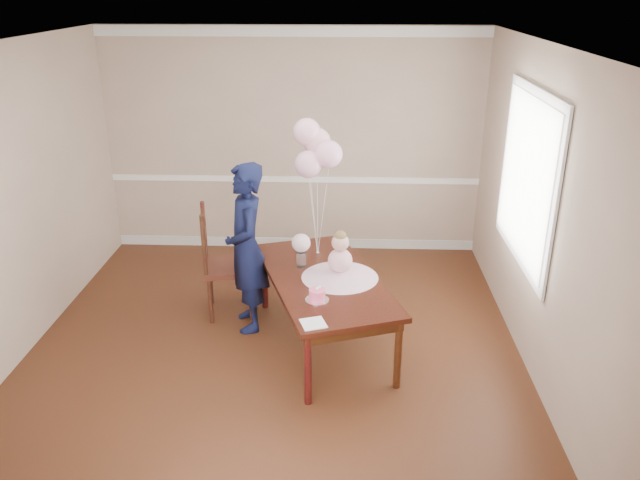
% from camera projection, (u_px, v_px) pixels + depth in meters
% --- Properties ---
extents(floor, '(4.50, 5.00, 0.00)m').
position_uv_depth(floor, '(273.00, 354.00, 5.68)').
color(floor, '#36190D').
rests_on(floor, ground).
extents(ceiling, '(4.50, 5.00, 0.02)m').
position_uv_depth(ceiling, '(263.00, 46.00, 4.65)').
color(ceiling, silver).
rests_on(ceiling, wall_back).
extents(wall_back, '(4.50, 0.02, 2.70)m').
position_uv_depth(wall_back, '(293.00, 143.00, 7.47)').
color(wall_back, tan).
rests_on(wall_back, floor).
extents(wall_front, '(4.50, 0.02, 2.70)m').
position_uv_depth(wall_front, '(205.00, 404.00, 2.86)').
color(wall_front, tan).
rests_on(wall_front, floor).
extents(wall_left, '(0.02, 5.00, 2.70)m').
position_uv_depth(wall_left, '(3.00, 211.00, 5.25)').
color(wall_left, tan).
rests_on(wall_left, floor).
extents(wall_right, '(0.02, 5.00, 2.70)m').
position_uv_depth(wall_right, '(543.00, 219.00, 5.08)').
color(wall_right, tan).
rests_on(wall_right, floor).
extents(chair_rail_trim, '(4.50, 0.02, 0.07)m').
position_uv_depth(chair_rail_trim, '(294.00, 179.00, 7.64)').
color(chair_rail_trim, white).
rests_on(chair_rail_trim, wall_back).
extents(crown_molding, '(4.50, 0.02, 0.12)m').
position_uv_depth(crown_molding, '(291.00, 31.00, 6.97)').
color(crown_molding, white).
rests_on(crown_molding, wall_back).
extents(baseboard_trim, '(4.50, 0.02, 0.12)m').
position_uv_depth(baseboard_trim, '(295.00, 242.00, 7.96)').
color(baseboard_trim, silver).
rests_on(baseboard_trim, floor).
extents(window_frame, '(0.02, 1.66, 1.56)m').
position_uv_depth(window_frame, '(527.00, 178.00, 5.47)').
color(window_frame, white).
rests_on(window_frame, wall_right).
extents(window_blinds, '(0.01, 1.50, 1.40)m').
position_uv_depth(window_blinds, '(525.00, 178.00, 5.47)').
color(window_blinds, silver).
rests_on(window_blinds, wall_right).
extents(dining_table_top, '(1.45, 2.02, 0.05)m').
position_uv_depth(dining_table_top, '(324.00, 279.00, 5.62)').
color(dining_table_top, black).
rests_on(dining_table_top, table_leg_fl).
extents(table_apron, '(1.34, 1.91, 0.09)m').
position_uv_depth(table_apron, '(324.00, 286.00, 5.64)').
color(table_apron, black).
rests_on(table_apron, table_leg_fl).
extents(table_leg_fl, '(0.08, 0.08, 0.64)m').
position_uv_depth(table_leg_fl, '(308.00, 369.00, 4.90)').
color(table_leg_fl, black).
rests_on(table_leg_fl, floor).
extents(table_leg_fr, '(0.08, 0.08, 0.64)m').
position_uv_depth(table_leg_fr, '(398.00, 354.00, 5.10)').
color(table_leg_fr, black).
rests_on(table_leg_fr, floor).
extents(table_leg_bl, '(0.08, 0.08, 0.64)m').
position_uv_depth(table_leg_bl, '(264.00, 279.00, 6.39)').
color(table_leg_bl, black).
rests_on(table_leg_bl, floor).
extents(table_leg_br, '(0.08, 0.08, 0.64)m').
position_uv_depth(table_leg_br, '(335.00, 270.00, 6.59)').
color(table_leg_br, black).
rests_on(table_leg_br, floor).
extents(baby_skirt, '(0.88, 0.88, 0.09)m').
position_uv_depth(baby_skirt, '(340.00, 273.00, 5.58)').
color(baby_skirt, '#DDA3B8').
rests_on(baby_skirt, dining_table_top).
extents(baby_torso, '(0.22, 0.22, 0.22)m').
position_uv_depth(baby_torso, '(340.00, 261.00, 5.54)').
color(baby_torso, pink).
rests_on(baby_torso, baby_skirt).
extents(baby_head, '(0.16, 0.16, 0.16)m').
position_uv_depth(baby_head, '(340.00, 243.00, 5.47)').
color(baby_head, '#CF9B8E').
rests_on(baby_head, baby_torso).
extents(baby_hair, '(0.11, 0.11, 0.11)m').
position_uv_depth(baby_hair, '(340.00, 237.00, 5.45)').
color(baby_hair, brown).
rests_on(baby_hair, baby_head).
extents(cake_platter, '(0.25, 0.25, 0.01)m').
position_uv_depth(cake_platter, '(317.00, 300.00, 5.19)').
color(cake_platter, white).
rests_on(cake_platter, dining_table_top).
extents(birthday_cake, '(0.17, 0.17, 0.09)m').
position_uv_depth(birthday_cake, '(317.00, 295.00, 5.18)').
color(birthday_cake, '#FC4F81').
rests_on(birthday_cake, cake_platter).
extents(cake_flower_a, '(0.03, 0.03, 0.03)m').
position_uv_depth(cake_flower_a, '(317.00, 288.00, 5.15)').
color(cake_flower_a, white).
rests_on(cake_flower_a, birthday_cake).
extents(cake_flower_b, '(0.03, 0.03, 0.03)m').
position_uv_depth(cake_flower_b, '(320.00, 287.00, 5.18)').
color(cake_flower_b, white).
rests_on(cake_flower_b, birthday_cake).
extents(rose_vase_near, '(0.12, 0.12, 0.15)m').
position_uv_depth(rose_vase_near, '(301.00, 259.00, 5.79)').
color(rose_vase_near, white).
rests_on(rose_vase_near, dining_table_top).
extents(roses_near, '(0.17, 0.17, 0.17)m').
position_uv_depth(roses_near, '(301.00, 243.00, 5.72)').
color(roses_near, beige).
rests_on(roses_near, rose_vase_near).
extents(napkin, '(0.23, 0.23, 0.01)m').
position_uv_depth(napkin, '(313.00, 323.00, 4.83)').
color(napkin, white).
rests_on(napkin, dining_table_top).
extents(balloon_weight, '(0.05, 0.05, 0.02)m').
position_uv_depth(balloon_weight, '(318.00, 253.00, 6.07)').
color(balloon_weight, silver).
rests_on(balloon_weight, dining_table_top).
extents(balloon_a, '(0.26, 0.26, 0.26)m').
position_uv_depth(balloon_a, '(308.00, 164.00, 5.70)').
color(balloon_a, '#F1AAC7').
rests_on(balloon_a, balloon_ribbon_a).
extents(balloon_b, '(0.26, 0.26, 0.26)m').
position_uv_depth(balloon_b, '(329.00, 154.00, 5.67)').
color(balloon_b, '#FFB4D9').
rests_on(balloon_b, balloon_ribbon_b).
extents(balloon_c, '(0.26, 0.26, 0.26)m').
position_uv_depth(balloon_c, '(317.00, 142.00, 5.74)').
color(balloon_c, '#F2ACBC').
rests_on(balloon_c, balloon_ribbon_c).
extents(balloon_d, '(0.26, 0.26, 0.26)m').
position_uv_depth(balloon_d, '(307.00, 132.00, 5.70)').
color(balloon_d, '#FEB4CC').
rests_on(balloon_d, balloon_ribbon_d).
extents(balloon_ribbon_a, '(0.08, 0.03, 0.76)m').
position_uv_depth(balloon_ribbon_a, '(313.00, 217.00, 5.91)').
color(balloon_ribbon_a, silver).
rests_on(balloon_ribbon_a, balloon_weight).
extents(balloon_ribbon_b, '(0.10, 0.02, 0.85)m').
position_uv_depth(balloon_ribbon_b, '(323.00, 212.00, 5.90)').
color(balloon_ribbon_b, white).
rests_on(balloon_ribbon_b, balloon_weight).
extents(balloon_ribbon_c, '(0.02, 0.09, 0.95)m').
position_uv_depth(balloon_ribbon_c, '(317.00, 206.00, 5.93)').
color(balloon_ribbon_c, white).
rests_on(balloon_ribbon_c, balloon_weight).
extents(balloon_ribbon_d, '(0.10, 0.07, 1.03)m').
position_uv_depth(balloon_ribbon_d, '(313.00, 201.00, 5.91)').
color(balloon_ribbon_d, silver).
rests_on(balloon_ribbon_d, balloon_weight).
extents(dining_chair_seat, '(0.58, 0.58, 0.06)m').
position_uv_depth(dining_chair_seat, '(229.00, 267.00, 6.24)').
color(dining_chair_seat, '#3D1810').
rests_on(dining_chair_seat, chair_leg_fl).
extents(chair_leg_fl, '(0.05, 0.05, 0.48)m').
position_uv_depth(chair_leg_fl, '(210.00, 301.00, 6.13)').
color(chair_leg_fl, '#35170E').
rests_on(chair_leg_fl, floor).
extents(chair_leg_fr, '(0.05, 0.05, 0.48)m').
position_uv_depth(chair_leg_fr, '(251.00, 298.00, 6.19)').
color(chair_leg_fr, '#3E1810').
rests_on(chair_leg_fr, floor).
extents(chair_leg_bl, '(0.05, 0.05, 0.48)m').
position_uv_depth(chair_leg_bl, '(210.00, 283.00, 6.49)').
color(chair_leg_bl, '#3A1810').
rests_on(chair_leg_bl, floor).
extents(chair_leg_br, '(0.05, 0.05, 0.48)m').
position_uv_depth(chair_leg_br, '(249.00, 280.00, 6.55)').
color(chair_leg_br, '#33110E').
rests_on(chair_leg_br, floor).
extents(chair_back_post_l, '(0.05, 0.05, 0.62)m').
position_uv_depth(chair_back_post_l, '(204.00, 246.00, 5.90)').
color(chair_back_post_l, black).
rests_on(chair_back_post_l, dining_chair_seat).
extents(chair_back_post_r, '(0.05, 0.05, 0.62)m').
position_uv_depth(chair_back_post_r, '(204.00, 231.00, 6.26)').
color(chair_back_post_r, '#3B1410').
rests_on(chair_back_post_r, dining_chair_seat).
extents(chair_slat_low, '(0.12, 0.44, 0.06)m').
position_uv_depth(chair_slat_low, '(205.00, 251.00, 6.13)').
color(chair_slat_low, black).
rests_on(chair_slat_low, dining_chair_seat).
extents(chair_slat_mid, '(0.12, 0.44, 0.06)m').
position_uv_depth(chair_slat_mid, '(204.00, 234.00, 6.06)').
color(chair_slat_mid, '#371D0F').
rests_on(chair_slat_mid, dining_chair_seat).
extents(chair_slat_top, '(0.12, 0.44, 0.06)m').
position_uv_depth(chair_slat_top, '(202.00, 217.00, 6.00)').
color(chair_slat_top, '#35170E').
rests_on(chair_slat_top, dining_chair_seat).
extents(woman, '(0.55, 0.69, 1.65)m').
position_uv_depth(woman, '(247.00, 248.00, 5.86)').
color(woman, black).
rests_on(woman, floor).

